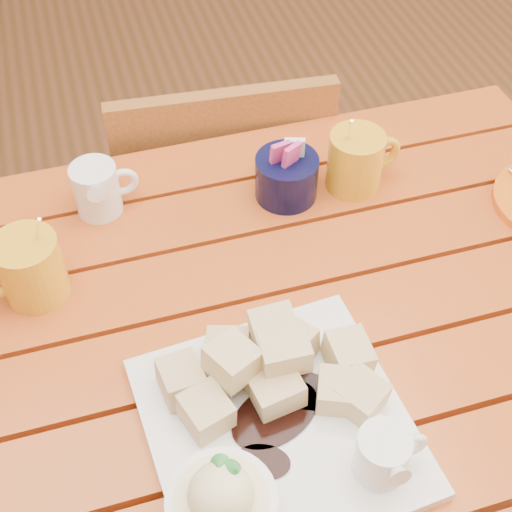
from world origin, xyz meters
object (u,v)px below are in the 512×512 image
object	(u,v)px
coffee_mug_left	(29,268)
chair_far	(220,210)
dessert_plate	(269,430)
coffee_mug_right	(357,160)
table	(230,387)

from	to	relation	value
coffee_mug_left	chair_far	xyz separation A→B (m)	(0.34, 0.37, -0.34)
coffee_mug_left	dessert_plate	bearing A→B (deg)	-65.82
coffee_mug_right	chair_far	bearing A→B (deg)	109.73
chair_far	coffee_mug_left	bearing A→B (deg)	52.76
table	coffee_mug_right	bearing A→B (deg)	41.18
table	chair_far	xyz separation A→B (m)	(0.12, 0.52, -0.19)
dessert_plate	chair_far	size ratio (longest dim) A/B	0.38
coffee_mug_left	chair_far	bearing A→B (deg)	34.44
table	coffee_mug_left	bearing A→B (deg)	145.99
dessert_plate	coffee_mug_right	xyz separation A→B (m)	(0.25, 0.38, 0.01)
coffee_mug_right	chair_far	xyz separation A→B (m)	(-0.15, 0.29, -0.34)
coffee_mug_left	table	bearing A→B (deg)	-47.46
coffee_mug_right	chair_far	distance (m)	0.47
table	coffee_mug_left	xyz separation A→B (m)	(-0.22, 0.15, 0.16)
table	dessert_plate	world-z (taller)	dessert_plate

